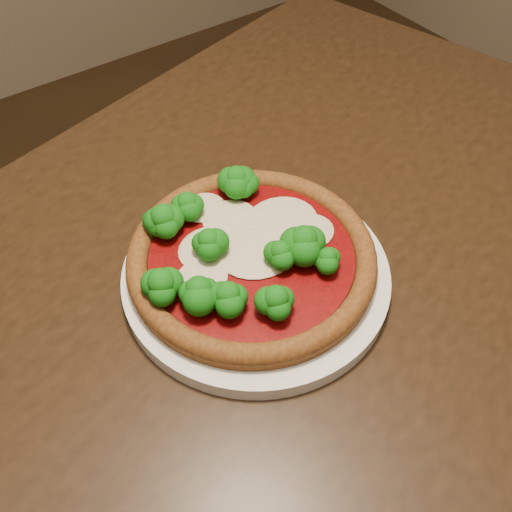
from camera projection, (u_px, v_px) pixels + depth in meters
dining_table at (247, 348)px, 0.68m from camera, size 1.42×1.07×0.75m
plate at (256, 275)px, 0.62m from camera, size 0.29×0.29×0.02m
pizza at (246, 253)px, 0.60m from camera, size 0.27×0.27×0.06m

